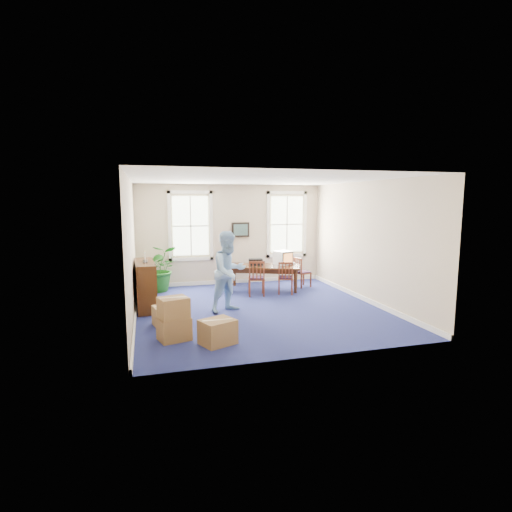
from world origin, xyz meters
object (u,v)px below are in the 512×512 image
object	(u,v)px
conference_table	(264,277)
credenza	(145,283)
man	(229,272)
crt_tv	(283,258)
cardboard_boxes	(185,315)
chair_near_left	(256,278)
potted_plant	(160,268)

from	to	relation	value
conference_table	credenza	xyz separation A→B (m)	(-3.49, -1.25, 0.26)
man	conference_table	bearing A→B (deg)	28.26
crt_tv	credenza	bearing A→B (deg)	175.19
conference_table	cardboard_boxes	distance (m)	4.62
conference_table	cardboard_boxes	xyz separation A→B (m)	(-2.74, -3.72, 0.08)
man	credenza	bearing A→B (deg)	130.10
crt_tv	credenza	distance (m)	4.33
cardboard_boxes	credenza	bearing A→B (deg)	106.80
chair_near_left	cardboard_boxes	world-z (taller)	chair_near_left
potted_plant	cardboard_boxes	world-z (taller)	potted_plant
potted_plant	cardboard_boxes	distance (m)	4.31
potted_plant	crt_tv	bearing A→B (deg)	-8.01
cardboard_boxes	conference_table	bearing A→B (deg)	53.60
crt_tv	chair_near_left	size ratio (longest dim) A/B	0.49
credenza	cardboard_boxes	bearing A→B (deg)	-76.29
credenza	potted_plant	distance (m)	1.87
chair_near_left	man	size ratio (longest dim) A/B	0.52
conference_table	potted_plant	world-z (taller)	potted_plant
man	potted_plant	world-z (taller)	man
potted_plant	credenza	bearing A→B (deg)	-102.92
crt_tv	potted_plant	distance (m)	3.75
chair_near_left	credenza	size ratio (longest dim) A/B	0.64
man	crt_tv	bearing A→B (deg)	19.02
credenza	cardboard_boxes	world-z (taller)	credenza
conference_table	potted_plant	distance (m)	3.14
conference_table	chair_near_left	distance (m)	0.87
chair_near_left	potted_plant	bearing A→B (deg)	-14.50
cardboard_boxes	crt_tv	bearing A→B (deg)	48.12
crt_tv	cardboard_boxes	xyz separation A→B (m)	(-3.38, -3.77, -0.50)
conference_table	credenza	size ratio (longest dim) A/B	1.34
man	potted_plant	xyz separation A→B (m)	(-1.56, 2.68, -0.29)
potted_plant	conference_table	bearing A→B (deg)	-10.52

